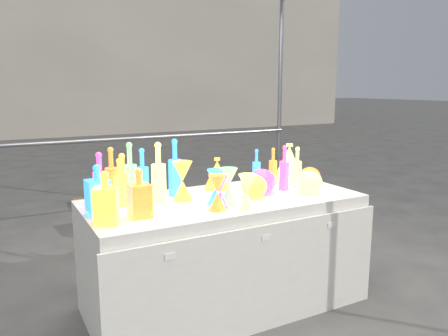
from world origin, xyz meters
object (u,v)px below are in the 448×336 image
bottle_0 (123,179)px  globe_0 (254,188)px  cardboard_box_closed (141,216)px  display_table (225,252)px  hourglass_0 (217,193)px  decanter_0 (106,198)px

bottle_0 → globe_0: (0.81, -0.23, -0.10)m
globe_0 → cardboard_box_closed: bearing=98.0°
display_table → hourglass_0: (-0.17, -0.23, 0.48)m
cardboard_box_closed → decanter_0: size_ratio=1.85×
display_table → globe_0: size_ratio=11.00×
bottle_0 → hourglass_0: bottle_0 is taller
cardboard_box_closed → globe_0: bearing=-86.9°
globe_0 → decanter_0: bearing=-174.1°
bottle_0 → decanter_0: bottle_0 is taller
bottle_0 → globe_0: bearing=-15.8°
decanter_0 → globe_0: (0.99, 0.10, -0.08)m
display_table → hourglass_0: hourglass_0 is taller
bottle_0 → cardboard_box_closed: bearing=69.1°
display_table → hourglass_0: bearing=-127.1°
cardboard_box_closed → bottle_0: bottle_0 is taller
globe_0 → bottle_0: bearing=164.2°
bottle_0 → decanter_0: 0.38m
cardboard_box_closed → decanter_0: 2.09m
decanter_0 → hourglass_0: bearing=18.4°
hourglass_0 → globe_0: hourglass_0 is taller
cardboard_box_closed → decanter_0: decanter_0 is taller
hourglass_0 → display_table: bearing=52.9°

